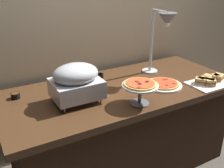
{
  "coord_description": "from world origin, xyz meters",
  "views": [
    {
      "loc": [
        -1.01,
        -1.62,
        1.62
      ],
      "look_at": [
        -0.09,
        0.0,
        0.81
      ],
      "focal_mm": 42.41,
      "sensor_mm": 36.0,
      "label": 1
    }
  ],
  "objects": [
    {
      "name": "pizza_plate_front",
      "position": [
        0.31,
        -0.13,
        0.77
      ],
      "size": [
        0.3,
        0.3,
        0.03
      ],
      "color": "white",
      "rests_on": "buffet_table"
    },
    {
      "name": "chafing_dish",
      "position": [
        -0.4,
        -0.04,
        0.92
      ],
      "size": [
        0.33,
        0.27,
        0.28
      ],
      "color": "#B7BABF",
      "rests_on": "buffet_table"
    },
    {
      "name": "ground_plane",
      "position": [
        0.0,
        0.0,
        0.0
      ],
      "size": [
        8.0,
        8.0,
        0.0
      ],
      "primitive_type": "plane",
      "color": "#4C443D"
    },
    {
      "name": "heat_lamp",
      "position": [
        0.41,
        0.04,
        1.2
      ],
      "size": [
        0.15,
        0.32,
        0.56
      ],
      "color": "#B7BABF",
      "rests_on": "buffet_table"
    },
    {
      "name": "sauce_cup_far",
      "position": [
        -0.06,
        0.26,
        0.78
      ],
      "size": [
        0.06,
        0.06,
        0.04
      ],
      "color": "black",
      "rests_on": "buffet_table"
    },
    {
      "name": "back_wall",
      "position": [
        0.0,
        0.5,
        1.2
      ],
      "size": [
        4.4,
        0.04,
        2.4
      ],
      "primitive_type": "cube",
      "color": "#C6B593",
      "rests_on": "ground_plane"
    },
    {
      "name": "sandwich_platter",
      "position": [
        0.66,
        -0.29,
        0.78
      ],
      "size": [
        0.35,
        0.24,
        0.06
      ],
      "color": "white",
      "rests_on": "buffet_table"
    },
    {
      "name": "pizza_plate_center",
      "position": [
        -0.04,
        -0.29,
        0.89
      ],
      "size": [
        0.25,
        0.25,
        0.16
      ],
      "color": "#595B60",
      "rests_on": "buffet_table"
    },
    {
      "name": "sauce_cup_near",
      "position": [
        -0.77,
        0.22,
        0.78
      ],
      "size": [
        0.06,
        0.06,
        0.04
      ],
      "color": "black",
      "rests_on": "buffet_table"
    },
    {
      "name": "buffet_table",
      "position": [
        0.0,
        0.0,
        0.39
      ],
      "size": [
        1.9,
        0.84,
        0.76
      ],
      "color": "#422816",
      "rests_on": "ground_plane"
    }
  ]
}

